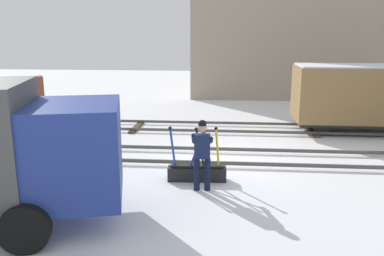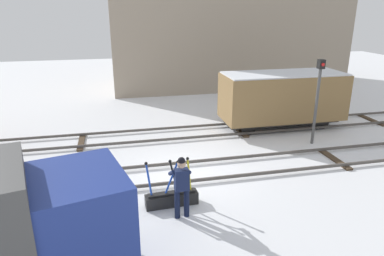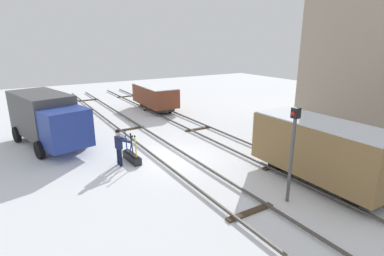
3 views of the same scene
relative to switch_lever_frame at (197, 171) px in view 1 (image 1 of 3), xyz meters
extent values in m
plane|color=white|center=(0.61, 1.81, -0.25)|extent=(60.00, 60.00, 0.00)
cube|color=#4C4742|center=(0.61, 1.09, -0.12)|extent=(44.00, 0.07, 0.10)
cube|color=#4C4742|center=(0.61, 2.53, -0.12)|extent=(44.00, 0.07, 0.10)
cube|color=#423323|center=(-5.25, 1.81, -0.21)|extent=(0.24, 1.94, 0.08)
cube|color=#4C4742|center=(0.61, 4.98, -0.12)|extent=(44.00, 0.07, 0.10)
cube|color=#4C4742|center=(0.61, 6.42, -0.12)|extent=(44.00, 0.07, 0.10)
cube|color=#423323|center=(-2.91, 5.70, -0.21)|extent=(0.24, 1.94, 0.08)
cube|color=#423323|center=(4.13, 5.70, -0.21)|extent=(0.24, 1.94, 0.08)
cube|color=black|center=(0.00, 0.00, -0.07)|extent=(1.54, 0.44, 0.36)
cube|color=black|center=(0.00, 0.00, 0.14)|extent=(1.38, 0.27, 0.06)
cylinder|color=#1E47B7|center=(-0.63, -0.03, 0.63)|extent=(0.18, 0.07, 1.05)
sphere|color=black|center=(-0.69, -0.04, 1.15)|extent=(0.09, 0.09, 0.09)
cylinder|color=#1E47B7|center=(0.00, 0.00, 0.60)|extent=(0.44, 0.08, 1.00)
sphere|color=black|center=(0.20, 0.01, 1.09)|extent=(0.09, 0.09, 0.09)
cylinder|color=black|center=(0.08, 0.00, 0.62)|extent=(0.27, 0.07, 1.04)
sphere|color=black|center=(-0.02, 0.00, 1.14)|extent=(0.09, 0.09, 0.09)
cylinder|color=yellow|center=(0.52, 0.03, 0.63)|extent=(0.15, 0.06, 1.05)
sphere|color=black|center=(0.48, 0.02, 1.16)|extent=(0.09, 0.09, 0.09)
cylinder|color=#111831|center=(0.04, -0.67, 0.17)|extent=(0.15, 0.15, 0.83)
cylinder|color=#111831|center=(0.30, -0.65, 0.17)|extent=(0.15, 0.15, 0.83)
cube|color=#192347|center=(0.17, -0.66, 0.88)|extent=(0.39, 0.26, 0.59)
sphere|color=tan|center=(0.17, -0.66, 1.33)|extent=(0.23, 0.23, 0.23)
sphere|color=black|center=(0.17, -0.66, 1.42)|extent=(0.20, 0.20, 0.20)
cylinder|color=#192347|center=(-0.05, -0.43, 0.99)|extent=(0.14, 0.54, 0.37)
cylinder|color=#192347|center=(0.37, -0.39, 0.96)|extent=(0.14, 0.56, 0.31)
cube|color=navy|center=(-2.30, -2.53, 1.25)|extent=(2.35, 2.50, 1.90)
cube|color=black|center=(-1.42, -2.31, 1.58)|extent=(0.47, 1.74, 0.76)
cylinder|color=black|center=(-2.72, -3.79, 0.20)|extent=(0.93, 0.46, 0.90)
cylinder|color=black|center=(-3.26, -1.61, 0.20)|extent=(0.93, 0.46, 0.90)
cube|color=gray|center=(6.78, 16.24, 5.05)|extent=(16.32, 6.31, 10.61)
cube|color=#2D2B28|center=(6.19, 5.70, 0.15)|extent=(5.33, 1.33, 0.20)
cube|color=olive|center=(6.19, 5.70, 1.28)|extent=(5.61, 2.20, 2.06)
cube|color=silver|center=(6.19, 5.70, 2.34)|extent=(5.50, 2.11, 0.06)
cylinder|color=black|center=(4.37, 5.11, 0.10)|extent=(0.70, 0.10, 0.70)
cylinder|color=black|center=(4.37, 6.30, 0.10)|extent=(0.70, 0.10, 0.70)
cylinder|color=black|center=(-8.10, 5.08, 0.10)|extent=(0.70, 0.11, 0.70)
cylinder|color=black|center=(-8.08, 6.25, 0.10)|extent=(0.70, 0.11, 0.70)
camera|label=1|loc=(0.73, -9.78, 3.49)|focal=37.03mm
camera|label=2|loc=(-1.39, -8.81, 5.18)|focal=32.86mm
camera|label=3|loc=(13.12, -4.55, 5.41)|focal=28.00mm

